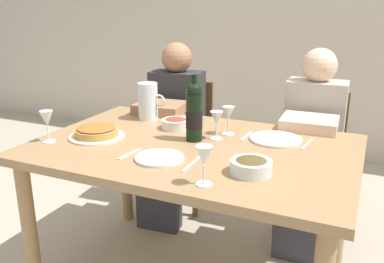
% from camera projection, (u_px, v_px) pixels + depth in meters
% --- Properties ---
extents(back_wall, '(8.00, 0.10, 2.80)m').
position_uv_depth(back_wall, '(294.00, 3.00, 3.71)').
color(back_wall, beige).
rests_on(back_wall, ground).
extents(dining_table, '(1.50, 1.00, 0.76)m').
position_uv_depth(dining_table, '(193.00, 163.00, 1.97)').
color(dining_table, '#9E7A51').
rests_on(dining_table, ground).
extents(wine_bottle, '(0.08, 0.08, 0.33)m').
position_uv_depth(wine_bottle, '(194.00, 112.00, 1.96)').
color(wine_bottle, black).
rests_on(wine_bottle, dining_table).
extents(water_pitcher, '(0.17, 0.11, 0.21)m').
position_uv_depth(water_pitcher, '(148.00, 103.00, 2.34)').
color(water_pitcher, silver).
rests_on(water_pitcher, dining_table).
extents(baked_tart, '(0.27, 0.27, 0.06)m').
position_uv_depth(baked_tart, '(97.00, 132.00, 2.04)').
color(baked_tart, silver).
rests_on(baked_tart, dining_table).
extents(salad_bowl, '(0.15, 0.15, 0.06)m').
position_uv_depth(salad_bowl, '(176.00, 123.00, 2.19)').
color(salad_bowl, white).
rests_on(salad_bowl, dining_table).
extents(olive_bowl, '(0.16, 0.16, 0.07)m').
position_uv_depth(olive_bowl, '(251.00, 165.00, 1.61)').
color(olive_bowl, silver).
rests_on(olive_bowl, dining_table).
extents(wine_glass_left_diner, '(0.06, 0.06, 0.15)m').
position_uv_depth(wine_glass_left_diner, '(228.00, 114.00, 2.07)').
color(wine_glass_left_diner, silver).
rests_on(wine_glass_left_diner, dining_table).
extents(wine_glass_right_diner, '(0.06, 0.06, 0.15)m').
position_uv_depth(wine_glass_right_diner, '(204.00, 158.00, 1.48)').
color(wine_glass_right_diner, silver).
rests_on(wine_glass_right_diner, dining_table).
extents(wine_glass_centre, '(0.06, 0.06, 0.14)m').
position_uv_depth(wine_glass_centre, '(217.00, 119.00, 1.99)').
color(wine_glass_centre, silver).
rests_on(wine_glass_centre, dining_table).
extents(wine_glass_spare, '(0.06, 0.06, 0.16)m').
position_uv_depth(wine_glass_spare, '(47.00, 120.00, 1.95)').
color(wine_glass_spare, silver).
rests_on(wine_glass_spare, dining_table).
extents(dinner_plate_left_setting, '(0.25, 0.25, 0.01)m').
position_uv_depth(dinner_plate_left_setting, '(276.00, 139.00, 2.00)').
color(dinner_plate_left_setting, silver).
rests_on(dinner_plate_left_setting, dining_table).
extents(dinner_plate_right_setting, '(0.21, 0.21, 0.01)m').
position_uv_depth(dinner_plate_right_setting, '(159.00, 158.00, 1.76)').
color(dinner_plate_right_setting, silver).
rests_on(dinner_plate_right_setting, dining_table).
extents(fork_left_setting, '(0.02, 0.16, 0.00)m').
position_uv_depth(fork_left_setting, '(246.00, 136.00, 2.06)').
color(fork_left_setting, silver).
rests_on(fork_left_setting, dining_table).
extents(knife_left_setting, '(0.03, 0.18, 0.00)m').
position_uv_depth(knife_left_setting, '(307.00, 144.00, 1.94)').
color(knife_left_setting, silver).
rests_on(knife_left_setting, dining_table).
extents(knife_right_setting, '(0.01, 0.18, 0.00)m').
position_uv_depth(knife_right_setting, '(191.00, 164.00, 1.70)').
color(knife_right_setting, silver).
rests_on(knife_right_setting, dining_table).
extents(spoon_right_setting, '(0.03, 0.16, 0.00)m').
position_uv_depth(spoon_right_setting, '(130.00, 154.00, 1.82)').
color(spoon_right_setting, silver).
rests_on(spoon_right_setting, dining_table).
extents(chair_left, '(0.43, 0.43, 0.87)m').
position_uv_depth(chair_left, '(184.00, 134.00, 2.95)').
color(chair_left, brown).
rests_on(chair_left, ground).
extents(diner_left, '(0.36, 0.53, 1.16)m').
position_uv_depth(diner_left, '(171.00, 128.00, 2.70)').
color(diner_left, '#2D2D33').
rests_on(diner_left, ground).
extents(chair_right, '(0.41, 0.41, 0.87)m').
position_uv_depth(chair_right, '(314.00, 151.00, 2.63)').
color(chair_right, brown).
rests_on(chair_right, ground).
extents(diner_right, '(0.35, 0.51, 1.16)m').
position_uv_depth(diner_right, '(310.00, 144.00, 2.38)').
color(diner_right, '#B7B2A8').
rests_on(diner_right, ground).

